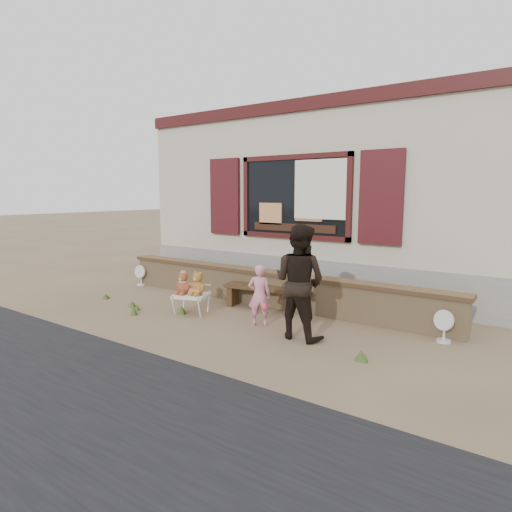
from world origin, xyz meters
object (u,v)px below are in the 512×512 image
Objects in this scene: bench at (269,293)px; teddy_bear_left at (184,283)px; child at (259,295)px; folding_chair at (191,296)px; teddy_bear_right at (198,283)px; adult at (299,282)px.

bench is 1.56m from teddy_bear_left.
bench is at bearing -98.31° from child.
folding_chair is 1.40m from child.
bench is 1.41m from folding_chair.
teddy_bear_right is (-0.86, -0.95, 0.25)m from bench.
adult is (2.07, -0.08, 0.28)m from teddy_bear_right.
teddy_bear_right is 0.43× the size of child.
folding_chair is (-0.99, -1.00, -0.00)m from bench.
teddy_bear_right is at bearing -0.00° from teddy_bear_left.
folding_chair is at bearing -180.00° from teddy_bear_right.
adult reaches higher than child.
adult is at bearing -22.05° from teddy_bear_right.
folding_chair is 0.42× the size of adult.
folding_chair is 1.73× the size of teddy_bear_left.
teddy_bear_left is 1.53m from child.
folding_chair is 1.65× the size of teddy_bear_right.
folding_chair is at bearing 2.39° from adult.
teddy_bear_right reaches higher than bench.
folding_chair is 2.26m from adult.
child reaches higher than bench.
teddy_bear_right is 1.26m from child.
child is at bearing -13.54° from teddy_bear_left.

